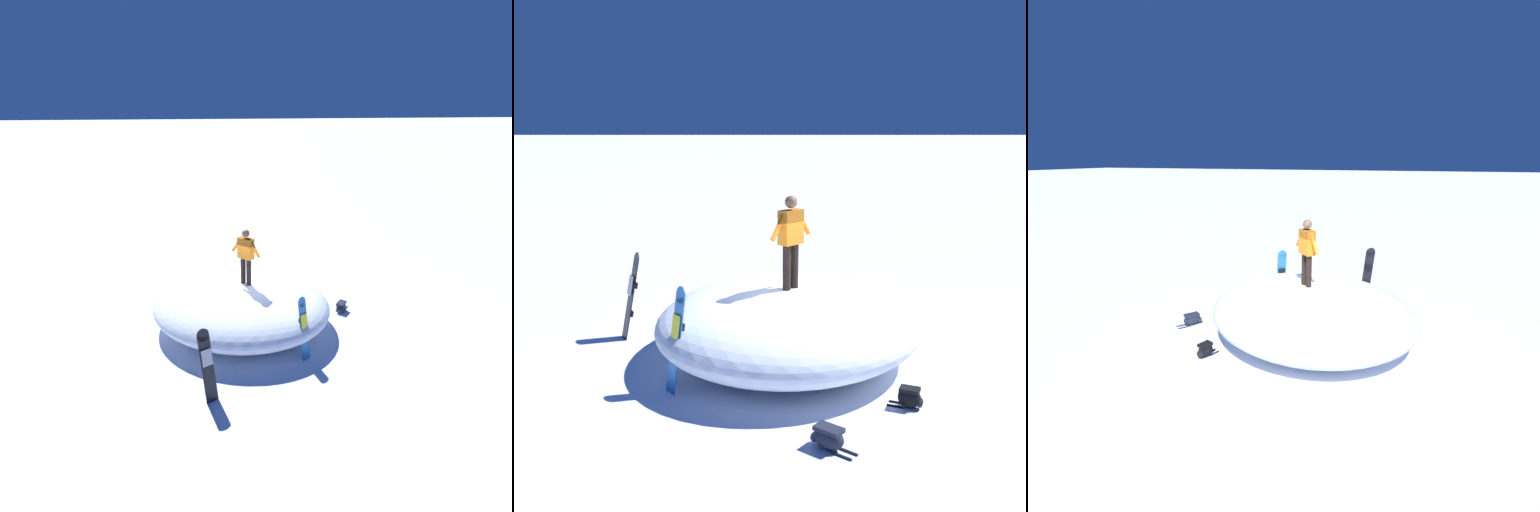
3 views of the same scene
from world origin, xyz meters
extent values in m
plane|color=white|center=(0.00, 0.00, 0.00)|extent=(240.00, 240.00, 0.00)
ellipsoid|color=white|center=(0.03, 0.47, 0.66)|extent=(6.22, 6.49, 1.32)
cylinder|color=black|center=(-0.04, 0.24, 1.72)|extent=(0.14, 0.14, 0.79)
cylinder|color=black|center=(0.10, 0.39, 1.72)|extent=(0.14, 0.14, 0.79)
cube|color=orange|center=(0.03, 0.31, 2.41)|extent=(0.46, 0.47, 0.59)
sphere|color=#936B4C|center=(0.03, 0.31, 2.84)|extent=(0.22, 0.22, 0.22)
cylinder|color=orange|center=(-0.19, 0.09, 2.46)|extent=(0.32, 0.33, 0.49)
cylinder|color=orange|center=(0.24, 0.54, 2.46)|extent=(0.32, 0.33, 0.49)
cube|color=#2672BF|center=(-1.81, -0.97, 0.78)|extent=(0.37, 0.37, 1.57)
cylinder|color=#2672BF|center=(-1.71, -0.90, 1.56)|extent=(0.21, 0.25, 0.27)
cube|color=yellow|center=(-1.80, -0.96, 1.06)|extent=(0.19, 0.22, 0.38)
cube|color=black|center=(-1.74, -0.92, 1.06)|extent=(0.18, 0.20, 0.12)
cube|color=black|center=(-1.81, -0.97, 0.50)|extent=(0.18, 0.20, 0.12)
cube|color=black|center=(-3.05, 1.48, 0.77)|extent=(0.43, 0.42, 1.55)
cylinder|color=black|center=(-2.91, 1.55, 1.55)|extent=(0.20, 0.30, 0.29)
cube|color=#B2B2B7|center=(-3.04, 1.49, 1.05)|extent=(0.19, 0.26, 0.37)
cube|color=black|center=(-2.96, 1.53, 1.05)|extent=(0.17, 0.21, 0.12)
cube|color=black|center=(-3.06, 1.47, 0.49)|extent=(0.17, 0.21, 0.12)
ellipsoid|color=black|center=(1.75, -1.55, 0.16)|extent=(0.42, 0.37, 0.31)
ellipsoid|color=black|center=(1.90, -1.61, 0.11)|extent=(0.16, 0.21, 0.15)
cube|color=black|center=(1.75, -1.55, 0.29)|extent=(0.35, 0.31, 0.06)
cylinder|color=black|center=(1.60, -1.41, 0.01)|extent=(0.24, 0.13, 0.04)
cylinder|color=black|center=(1.55, -1.54, 0.01)|extent=(0.24, 0.13, 0.04)
ellipsoid|color=#1E2333|center=(0.44, -2.73, 0.15)|extent=(0.51, 0.49, 0.30)
ellipsoid|color=#2B3144|center=(0.28, -2.60, 0.11)|extent=(0.22, 0.23, 0.14)
cube|color=#1E2333|center=(0.44, -2.73, 0.28)|extent=(0.43, 0.41, 0.06)
cylinder|color=#1E2333|center=(0.58, -2.94, 0.01)|extent=(0.27, 0.22, 0.04)
cylinder|color=#1E2333|center=(0.68, -2.82, 0.01)|extent=(0.27, 0.22, 0.04)
camera|label=1|loc=(-10.56, 1.37, 6.32)|focal=28.75mm
camera|label=2|loc=(-0.33, -10.18, 4.30)|focal=43.93mm
camera|label=3|loc=(8.23, 2.49, 4.35)|focal=25.75mm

